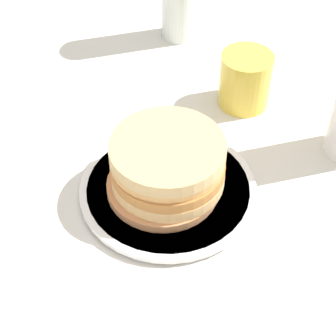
% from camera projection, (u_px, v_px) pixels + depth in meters
% --- Properties ---
extents(ground_plane, '(4.00, 4.00, 0.00)m').
position_uv_depth(ground_plane, '(170.00, 199.00, 0.72)').
color(ground_plane, silver).
extents(plate, '(0.23, 0.23, 0.01)m').
position_uv_depth(plate, '(168.00, 189.00, 0.72)').
color(plate, white).
rests_on(plate, ground_plane).
extents(pancake_stack, '(0.15, 0.15, 0.07)m').
position_uv_depth(pancake_stack, '(166.00, 166.00, 0.70)').
color(pancake_stack, tan).
rests_on(pancake_stack, plate).
extents(juice_glass, '(0.08, 0.08, 0.08)m').
position_uv_depth(juice_glass, '(245.00, 80.00, 0.83)').
color(juice_glass, yellow).
rests_on(juice_glass, ground_plane).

